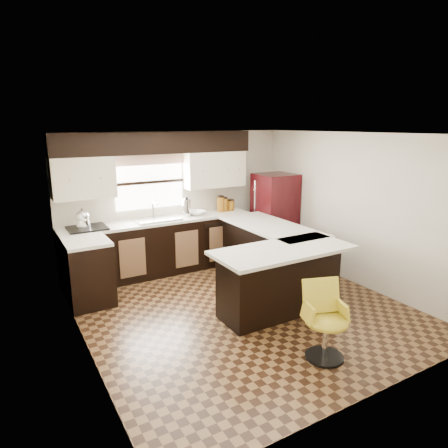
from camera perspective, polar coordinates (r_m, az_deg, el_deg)
floor at (r=5.76m, az=2.55°, el=-11.88°), size 4.40×4.40×0.00m
ceiling at (r=5.18m, az=2.85°, el=12.75°), size 4.40×4.40×0.00m
wall_back at (r=7.24m, az=-6.78°, el=3.51°), size 4.40×0.00×4.40m
wall_front at (r=3.77m, az=21.22°, el=-7.41°), size 4.40×0.00×4.40m
wall_left at (r=4.60m, az=-19.95°, el=-3.48°), size 0.00×4.40×4.40m
wall_right at (r=6.69m, az=18.02°, el=2.02°), size 0.00×4.40×4.40m
base_cab_back at (r=6.99m, az=-9.00°, el=-3.30°), size 3.30×0.60×0.90m
base_cab_left at (r=6.05m, az=-18.77°, el=-6.70°), size 0.60×0.70×0.90m
counter_back at (r=6.86m, az=-9.15°, el=0.46°), size 3.30×0.60×0.04m
counter_left at (r=5.91m, az=-19.13°, el=-2.40°), size 0.60×0.70×0.04m
soffit at (r=6.82m, az=-9.57°, el=11.39°), size 3.40×0.35×0.36m
upper_cab_left at (r=6.53m, az=-19.50°, el=6.26°), size 0.94×0.35×0.64m
upper_cab_right at (r=7.31m, az=-1.40°, el=7.81°), size 1.14×0.35×0.64m
window_pane at (r=6.99m, az=-10.57°, el=5.89°), size 1.20×0.02×0.90m
valance at (r=6.91m, az=-10.60°, el=9.05°), size 1.30×0.06×0.18m
sink at (r=6.82m, az=-9.49°, el=0.68°), size 0.75×0.45×0.03m
dishwasher at (r=7.15m, az=-0.67°, el=-2.88°), size 0.58×0.03×0.78m
cooktop at (r=6.52m, az=-18.97°, el=-0.55°), size 0.58×0.50×0.02m
peninsula_long at (r=6.54m, az=6.30°, el=-4.45°), size 0.60×1.95×0.90m
peninsula_return at (r=5.51m, az=7.90°, el=-8.10°), size 1.65×0.60×0.90m
counter_pen_long at (r=6.43m, az=6.77°, el=-0.38°), size 0.84×1.95×0.04m
counter_pen_return at (r=5.27m, az=8.51°, el=-3.70°), size 1.89×0.84×0.04m
refrigerator at (r=7.65m, az=7.23°, el=1.08°), size 0.70×0.67×1.62m
bar_chair at (r=4.59m, az=14.44°, el=-13.45°), size 0.59×0.59×0.87m
kettle at (r=6.48m, az=-19.55°, el=0.78°), size 0.22×0.22×0.30m
percolator at (r=7.02m, az=-5.37°, el=2.34°), size 0.15×0.15×0.30m
mixing_bowl at (r=7.12m, az=-3.91°, el=1.60°), size 0.39×0.39×0.07m
canister_large at (r=7.35m, az=-0.49°, el=2.81°), size 0.14×0.14×0.27m
canister_med at (r=7.39m, az=0.08°, el=2.75°), size 0.13×0.13×0.24m
canister_small at (r=7.47m, az=0.97°, el=2.65°), size 0.14×0.14×0.19m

